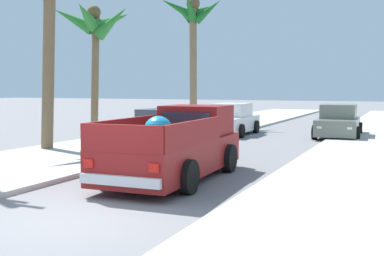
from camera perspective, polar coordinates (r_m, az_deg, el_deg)
ground_plane at (r=8.65m, az=-14.81°, el=-10.63°), size 160.00×160.00×0.00m
sidewalk_left at (r=21.15m, az=-4.34°, el=-1.21°), size 5.11×60.00×0.12m
curb_left at (r=20.63m, az=-1.53°, el=-1.38°), size 0.16×60.00×0.10m
curb_right at (r=18.65m, az=19.15°, el=-2.31°), size 0.16×60.00×0.10m
pickup_truck at (r=12.00m, az=-1.86°, el=-2.34°), size 2.38×5.29×1.80m
car_left_near at (r=17.20m, az=-3.03°, el=-0.41°), size 2.12×4.30×1.54m
car_right_near at (r=23.33m, az=4.77°, el=0.96°), size 2.11×4.30×1.54m
car_left_mid at (r=22.95m, az=17.23°, el=0.69°), size 2.18×4.33×1.54m
palm_tree_left_mid at (r=28.51m, az=0.05°, el=12.32°), size 3.75×3.82×7.64m
palm_tree_right_mid at (r=20.56m, az=-11.63°, el=11.69°), size 3.36×3.41×5.79m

